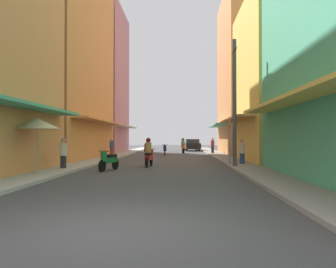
{
  "coord_description": "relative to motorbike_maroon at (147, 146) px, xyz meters",
  "views": [
    {
      "loc": [
        1.19,
        -5.53,
        1.54
      ],
      "look_at": [
        0.4,
        13.17,
        1.79
      ],
      "focal_mm": 34.79,
      "sensor_mm": 36.0,
      "label": 1
    }
  ],
  "objects": [
    {
      "name": "pedestrian_foreground",
      "position": [
        6.9,
        -4.53,
        0.09
      ],
      "size": [
        0.34,
        0.34,
        1.6
      ],
      "color": "#262628",
      "rests_on": "ground"
    },
    {
      "name": "motorbike_maroon",
      "position": [
        0.0,
        0.0,
        0.0
      ],
      "size": [
        0.65,
        1.78,
        1.58
      ],
      "color": "black",
      "rests_on": "ground"
    },
    {
      "name": "motorbike_orange",
      "position": [
        4.02,
        -3.4,
        0.0
      ],
      "size": [
        0.55,
        1.81,
        1.58
      ],
      "color": "black",
      "rests_on": "ground"
    },
    {
      "name": "motorbike_green",
      "position": [
        0.4,
        -21.13,
        -0.2
      ],
      "size": [
        0.72,
        1.75,
        0.96
      ],
      "color": "black",
      "rests_on": "ground"
    },
    {
      "name": "sidewalk_left",
      "position": [
        -1.77,
        -12.03,
        -0.64
      ],
      "size": [
        1.57,
        53.78,
        0.12
      ],
      "primitive_type": "cube",
      "color": "#ADA89E",
      "rests_on": "ground"
    },
    {
      "name": "parked_car",
      "position": [
        5.13,
        3.88,
        0.04
      ],
      "size": [
        2.1,
        4.24,
        1.45
      ],
      "color": "black",
      "rests_on": "ground"
    },
    {
      "name": "building_right_far",
      "position": [
        10.92,
        -4.71,
        7.03
      ],
      "size": [
        7.05,
        10.22,
        15.49
      ],
      "color": "#D88C4C",
      "rests_on": "ground"
    },
    {
      "name": "motorbike_blue",
      "position": [
        2.32,
        -6.52,
        -0.2
      ],
      "size": [
        0.55,
        1.81,
        0.96
      ],
      "color": "black",
      "rests_on": "ground"
    },
    {
      "name": "street_sign_no_entry",
      "position": [
        6.5,
        -18.55,
        1.01
      ],
      "size": [
        0.07,
        0.6,
        2.65
      ],
      "color": "gray",
      "rests_on": "ground"
    },
    {
      "name": "pedestrian_crossing",
      "position": [
        7.27,
        -18.03,
        0.06
      ],
      "size": [
        0.34,
        0.34,
        1.54
      ],
      "color": "#334C8C",
      "rests_on": "ground"
    },
    {
      "name": "ground_plane",
      "position": [
        2.68,
        -12.03,
        -0.7
      ],
      "size": [
        100.71,
        100.71,
        0.0
      ],
      "primitive_type": "plane",
      "color": "#424244"
    },
    {
      "name": "utility_pole",
      "position": [
        6.6,
        -19.58,
        2.71
      ],
      "size": [
        0.2,
        1.2,
        6.67
      ],
      "color": "#4C4C4F",
      "rests_on": "ground"
    },
    {
      "name": "building_left_far",
      "position": [
        -5.56,
        -1.15,
        7.12
      ],
      "size": [
        7.05,
        8.57,
        15.66
      ],
      "color": "#B7727F",
      "rests_on": "ground"
    },
    {
      "name": "building_right_mid",
      "position": [
        10.92,
        -14.91,
        4.56
      ],
      "size": [
        7.05,
        8.68,
        10.53
      ],
      "color": "#EFD159",
      "rests_on": "ground"
    },
    {
      "name": "pedestrian_far",
      "position": [
        -1.9,
        -9.85,
        0.22
      ],
      "size": [
        0.44,
        0.44,
        1.64
      ],
      "color": "#99333F",
      "rests_on": "ground"
    },
    {
      "name": "pedestrian_midway",
      "position": [
        -1.8,
        -21.1,
        0.07
      ],
      "size": [
        0.34,
        0.34,
        1.57
      ],
      "color": "#262628",
      "rests_on": "ground"
    },
    {
      "name": "vendor_umbrella",
      "position": [
        -2.02,
        -23.44,
        1.45
      ],
      "size": [
        1.85,
        1.85,
        2.38
      ],
      "color": "#99999E",
      "rests_on": "ground"
    },
    {
      "name": "motorbike_red",
      "position": [
        2.09,
        -18.83,
        0.0
      ],
      "size": [
        0.55,
        1.81,
        1.58
      ],
      "color": "black",
      "rests_on": "ground"
    },
    {
      "name": "building_left_mid",
      "position": [
        -5.56,
        -12.29,
        7.84
      ],
      "size": [
        7.05,
        12.45,
        17.09
      ],
      "color": "#D88C4C",
      "rests_on": "ground"
    },
    {
      "name": "sidewalk_right",
      "position": [
        7.14,
        -12.03,
        -0.64
      ],
      "size": [
        1.57,
        53.78,
        0.12
      ],
      "primitive_type": "cube",
      "color": "gray",
      "rests_on": "ground"
    }
  ]
}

